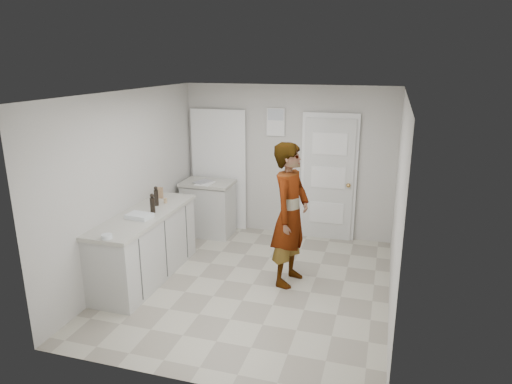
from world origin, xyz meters
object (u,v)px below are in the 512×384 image
(baking_dish, at_px, (139,216))
(egg_bowl, at_px, (107,236))
(oil_cruet_a, at_px, (152,204))
(cake_mix_box, at_px, (160,193))
(person, at_px, (290,215))
(spice_jar, at_px, (165,201))
(oil_cruet_b, at_px, (156,196))

(baking_dish, relative_size, egg_bowl, 2.65)
(oil_cruet_a, bearing_deg, cake_mix_box, 110.28)
(egg_bowl, bearing_deg, person, 35.88)
(person, bearing_deg, cake_mix_box, 94.33)
(spice_jar, relative_size, oil_cruet_b, 0.26)
(spice_jar, bearing_deg, baking_dish, -92.24)
(person, height_order, cake_mix_box, person)
(person, distance_m, spice_jar, 1.82)
(spice_jar, distance_m, oil_cruet_a, 0.44)
(egg_bowl, bearing_deg, cake_mix_box, 96.20)
(person, xyz_separation_m, oil_cruet_a, (-1.78, -0.37, 0.10))
(oil_cruet_a, height_order, egg_bowl, oil_cruet_a)
(cake_mix_box, height_order, oil_cruet_a, oil_cruet_a)
(oil_cruet_b, distance_m, baking_dish, 0.55)
(cake_mix_box, distance_m, spice_jar, 0.28)
(spice_jar, distance_m, egg_bowl, 1.39)
(cake_mix_box, xyz_separation_m, oil_cruet_a, (0.23, -0.62, 0.04))
(oil_cruet_a, relative_size, baking_dish, 0.80)
(cake_mix_box, relative_size, spice_jar, 2.25)
(baking_dish, bearing_deg, spice_jar, 87.76)
(oil_cruet_a, bearing_deg, person, 11.68)
(person, xyz_separation_m, egg_bowl, (-1.84, -1.33, 0.00))
(person, bearing_deg, baking_dish, 119.79)
(oil_cruet_a, bearing_deg, baking_dish, -104.73)
(cake_mix_box, distance_m, baking_dish, 0.88)
(person, distance_m, oil_cruet_b, 1.89)
(egg_bowl, bearing_deg, oil_cruet_a, 86.53)
(cake_mix_box, bearing_deg, person, -14.91)
(oil_cruet_b, xyz_separation_m, baking_dish, (0.04, -0.53, -0.11))
(oil_cruet_a, height_order, baking_dish, oil_cruet_a)
(cake_mix_box, bearing_deg, baking_dish, -86.64)
(person, xyz_separation_m, oil_cruet_b, (-1.89, -0.07, 0.11))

